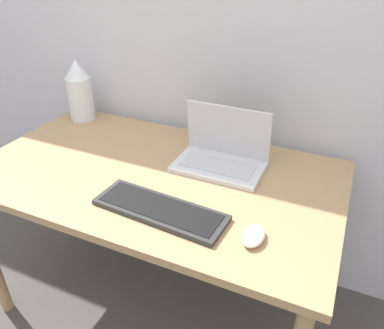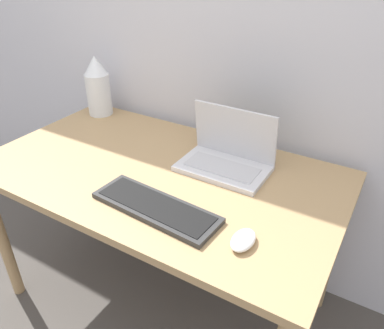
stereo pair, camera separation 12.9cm
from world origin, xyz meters
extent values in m
cube|color=silver|center=(0.00, 0.86, 1.25)|extent=(6.00, 0.05, 2.50)
cube|color=tan|center=(0.00, 0.40, 0.71)|extent=(1.40, 0.79, 0.03)
cylinder|color=tan|center=(-0.64, 0.06, 0.35)|extent=(0.05, 0.05, 0.70)
cylinder|color=tan|center=(-0.64, 0.74, 0.35)|extent=(0.05, 0.05, 0.70)
cylinder|color=tan|center=(0.64, 0.74, 0.35)|extent=(0.05, 0.05, 0.70)
cube|color=silver|center=(0.22, 0.52, 0.74)|extent=(0.34, 0.21, 0.02)
cube|color=#B7B7BC|center=(0.22, 0.51, 0.75)|extent=(0.28, 0.12, 0.00)
cube|color=silver|center=(0.22, 0.61, 0.85)|extent=(0.34, 0.03, 0.21)
cube|color=black|center=(0.22, 0.62, 0.85)|extent=(0.30, 0.02, 0.18)
cube|color=#2D2D2D|center=(0.14, 0.18, 0.74)|extent=(0.46, 0.18, 0.02)
cube|color=black|center=(0.14, 0.18, 0.75)|extent=(0.42, 0.15, 0.00)
ellipsoid|color=white|center=(0.45, 0.18, 0.74)|extent=(0.07, 0.11, 0.03)
cylinder|color=white|center=(-0.58, 0.70, 0.83)|extent=(0.12, 0.12, 0.21)
cone|color=white|center=(-0.58, 0.70, 0.98)|extent=(0.11, 0.11, 0.09)
camera|label=1|loc=(0.63, -0.66, 1.49)|focal=35.00mm
camera|label=2|loc=(0.75, -0.60, 1.49)|focal=35.00mm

